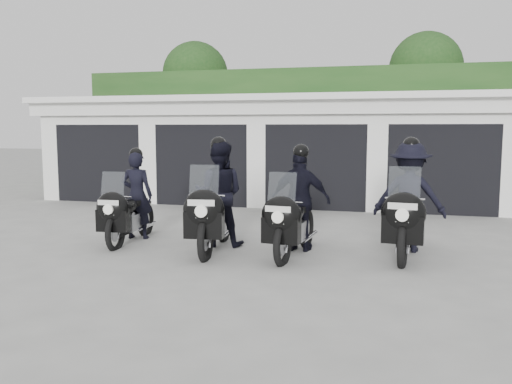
% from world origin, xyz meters
% --- Properties ---
extents(ground, '(80.00, 80.00, 0.00)m').
position_xyz_m(ground, '(0.00, 0.00, 0.00)').
color(ground, '#9F9F9A').
rests_on(ground, ground).
extents(garage_block, '(16.40, 6.80, 2.96)m').
position_xyz_m(garage_block, '(-0.00, 8.06, 1.42)').
color(garage_block, white).
rests_on(garage_block, ground).
extents(background_vegetation, '(20.00, 3.90, 5.80)m').
position_xyz_m(background_vegetation, '(0.37, 12.92, 2.77)').
color(background_vegetation, '#193C16').
rests_on(background_vegetation, ground).
extents(police_bike_a, '(0.69, 2.06, 1.79)m').
position_xyz_m(police_bike_a, '(-2.73, 0.73, 0.71)').
color(police_bike_a, black).
rests_on(police_bike_a, ground).
extents(police_bike_b, '(0.99, 2.31, 2.01)m').
position_xyz_m(police_bike_b, '(-1.01, 0.60, 0.85)').
color(police_bike_b, black).
rests_on(police_bike_b, ground).
extents(police_bike_c, '(1.08, 2.17, 1.89)m').
position_xyz_m(police_bike_c, '(0.43, 0.58, 0.80)').
color(police_bike_c, black).
rests_on(police_bike_c, ground).
extents(police_bike_d, '(1.26, 2.31, 2.02)m').
position_xyz_m(police_bike_d, '(2.24, 1.02, 0.86)').
color(police_bike_d, black).
rests_on(police_bike_d, ground).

